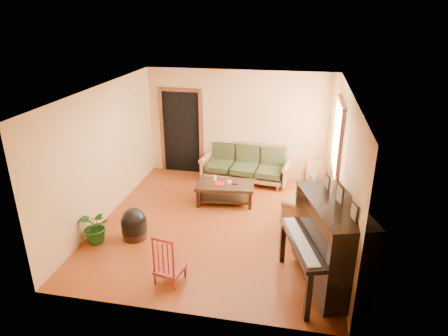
% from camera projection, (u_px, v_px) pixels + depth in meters
% --- Properties ---
extents(floor, '(5.00, 5.00, 0.00)m').
position_uv_depth(floor, '(218.00, 223.00, 7.80)').
color(floor, '#60250C').
rests_on(floor, ground).
extents(doorway, '(1.08, 0.16, 2.05)m').
position_uv_depth(doorway, '(182.00, 132.00, 9.93)').
color(doorway, black).
rests_on(doorway, floor).
extents(window, '(0.12, 1.36, 1.46)m').
position_uv_depth(window, '(338.00, 137.00, 8.02)').
color(window, white).
rests_on(window, right_wall).
extents(sofa, '(2.15, 1.09, 0.89)m').
position_uv_depth(sofa, '(245.00, 164.00, 9.52)').
color(sofa, brown).
rests_on(sofa, floor).
extents(coffee_table, '(1.29, 0.80, 0.45)m').
position_uv_depth(coffee_table, '(225.00, 193.00, 8.56)').
color(coffee_table, black).
rests_on(coffee_table, floor).
extents(armchair, '(1.14, 1.16, 0.93)m').
position_uv_depth(armchair, '(308.00, 202.00, 7.65)').
color(armchair, brown).
rests_on(armchair, floor).
extents(piano, '(1.36, 1.79, 1.40)m').
position_uv_depth(piano, '(330.00, 246.00, 5.82)').
color(piano, black).
rests_on(piano, floor).
extents(footstool, '(0.58, 0.58, 0.44)m').
position_uv_depth(footstool, '(134.00, 227.00, 7.25)').
color(footstool, black).
rests_on(footstool, floor).
extents(red_chair, '(0.48, 0.50, 0.84)m').
position_uv_depth(red_chair, '(169.00, 258.00, 6.03)').
color(red_chair, maroon).
rests_on(red_chair, floor).
extents(leaning_frame, '(0.45, 0.12, 0.59)m').
position_uv_depth(leaning_frame, '(316.00, 171.00, 9.49)').
color(leaning_frame, gold).
rests_on(leaning_frame, floor).
extents(ceramic_crock, '(0.21, 0.21, 0.26)m').
position_uv_depth(ceramic_crock, '(314.00, 180.00, 9.45)').
color(ceramic_crock, '#2E478C').
rests_on(ceramic_crock, floor).
extents(potted_plant, '(0.70, 0.65, 0.64)m').
position_uv_depth(potted_plant, '(96.00, 227.00, 7.07)').
color(potted_plant, '#1C5117').
rests_on(potted_plant, floor).
extents(book, '(0.19, 0.25, 0.02)m').
position_uv_depth(book, '(215.00, 184.00, 8.45)').
color(book, '#A21715').
rests_on(book, coffee_table).
extents(candle, '(0.09, 0.09, 0.11)m').
position_uv_depth(candle, '(215.00, 178.00, 8.61)').
color(candle, white).
rests_on(candle, coffee_table).
extents(glass_jar, '(0.12, 0.12, 0.06)m').
position_uv_depth(glass_jar, '(229.00, 182.00, 8.47)').
color(glass_jar, silver).
rests_on(glass_jar, coffee_table).
extents(remote, '(0.14, 0.04, 0.01)m').
position_uv_depth(remote, '(234.00, 184.00, 8.43)').
color(remote, black).
rests_on(remote, coffee_table).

